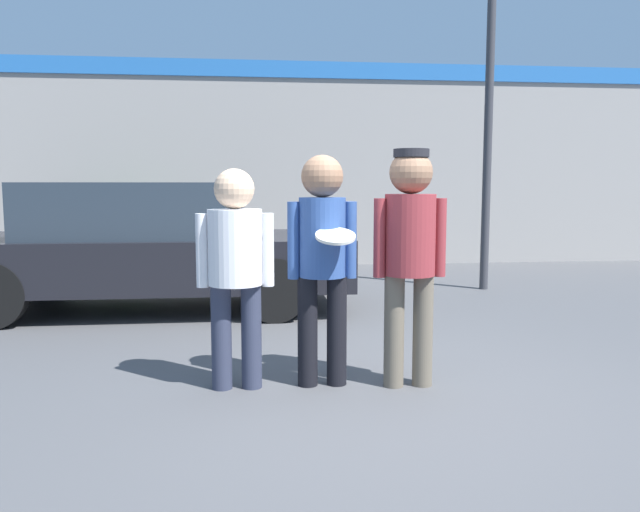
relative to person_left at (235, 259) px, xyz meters
The scene contains 8 objects.
ground_plane 1.37m from the person_left, ahead, with size 56.00×56.00×0.00m, color #4C4C4F.
storefront_building 7.30m from the person_left, 82.43° to the left, with size 24.00×0.22×3.75m.
person_left is the anchor object (origin of this frame).
person_middle_with_frisbee 0.64m from the person_left, ahead, with size 0.51×0.57×1.72m.
person_right 1.28m from the person_left, ahead, with size 0.54×0.37×1.76m.
parked_car_near 3.32m from the person_left, 110.14° to the left, with size 4.77×1.97×1.53m.
street_lamp 6.27m from the person_left, 48.24° to the left, with size 1.26×0.35×6.57m.
shrub 6.79m from the person_left, 108.82° to the left, with size 1.16×1.16×1.16m.
Camera 1 is at (-0.83, -4.38, 1.50)m, focal length 35.00 mm.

